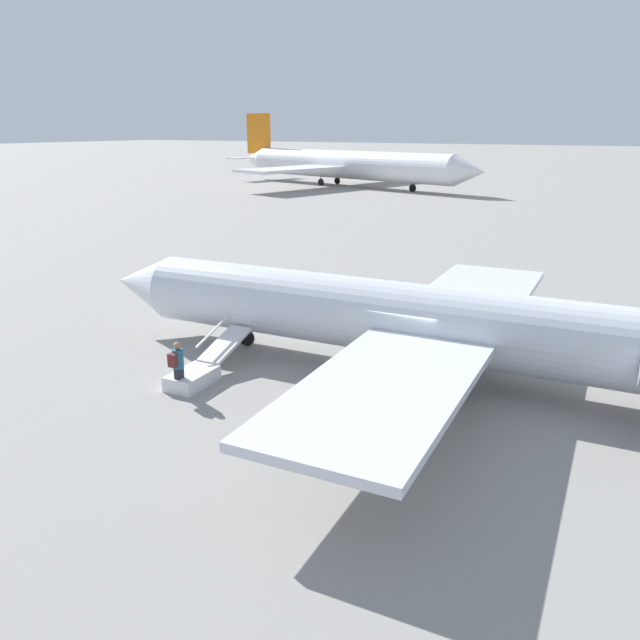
{
  "coord_description": "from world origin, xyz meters",
  "views": [
    {
      "loc": [
        -7.31,
        19.43,
        8.36
      ],
      "look_at": [
        3.08,
        0.99,
        1.79
      ],
      "focal_mm": 35.0,
      "sensor_mm": 36.0,
      "label": 1
    }
  ],
  "objects_px": {
    "airplane_main": "(437,323)",
    "boarding_stairs": "(199,371)",
    "airplane_far_center": "(343,164)",
    "passenger": "(178,364)"
  },
  "relations": [
    {
      "from": "airplane_main",
      "to": "boarding_stairs",
      "type": "distance_m",
      "value": 8.28
    },
    {
      "from": "airplane_main",
      "to": "boarding_stairs",
      "type": "bearing_deg",
      "value": 28.1
    },
    {
      "from": "airplane_main",
      "to": "airplane_far_center",
      "type": "distance_m",
      "value": 73.65
    },
    {
      "from": "airplane_far_center",
      "to": "airplane_main",
      "type": "bearing_deg",
      "value": -45.24
    },
    {
      "from": "airplane_far_center",
      "to": "passenger",
      "type": "distance_m",
      "value": 75.34
    },
    {
      "from": "airplane_main",
      "to": "airplane_far_center",
      "type": "xyz_separation_m",
      "value": [
        36.73,
        -63.82,
        1.1
      ]
    },
    {
      "from": "airplane_main",
      "to": "airplane_far_center",
      "type": "bearing_deg",
      "value": -63.38
    },
    {
      "from": "airplane_main",
      "to": "passenger",
      "type": "height_order",
      "value": "airplane_main"
    },
    {
      "from": "boarding_stairs",
      "to": "airplane_main",
      "type": "bearing_deg",
      "value": -61.9
    },
    {
      "from": "airplane_far_center",
      "to": "boarding_stairs",
      "type": "bearing_deg",
      "value": -51.51
    }
  ]
}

